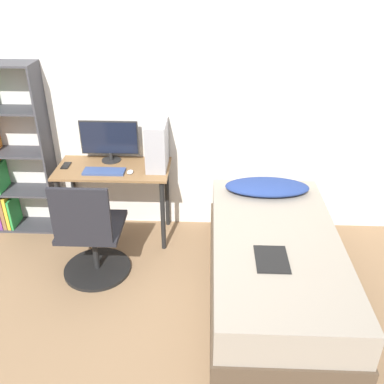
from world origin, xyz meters
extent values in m
plane|color=#846647|center=(0.00, 0.00, 0.00)|extent=(14.00, 14.00, 0.00)
cube|color=silver|center=(0.00, 1.49, 1.25)|extent=(8.00, 0.05, 2.50)
cube|color=brown|center=(-0.29, 1.21, 0.74)|extent=(1.05, 0.52, 0.02)
cylinder|color=black|center=(-0.77, 1.00, 0.36)|extent=(0.04, 0.04, 0.73)
cylinder|color=black|center=(0.18, 1.00, 0.36)|extent=(0.04, 0.04, 0.73)
cylinder|color=black|center=(-0.77, 1.42, 0.36)|extent=(0.04, 0.04, 0.73)
cylinder|color=black|center=(0.18, 1.42, 0.36)|extent=(0.04, 0.04, 0.73)
cube|color=#38383D|center=(-0.93, 1.32, 0.84)|extent=(0.02, 0.29, 1.67)
cube|color=#38383D|center=(-1.23, 1.32, 0.01)|extent=(0.59, 0.29, 0.02)
cube|color=#38383D|center=(-1.23, 1.32, 0.42)|extent=(0.59, 0.29, 0.02)
cube|color=#38383D|center=(-1.23, 1.32, 0.84)|extent=(0.59, 0.29, 0.02)
cube|color=#38383D|center=(-1.23, 1.32, 1.25)|extent=(0.59, 0.29, 0.02)
cube|color=#7A338E|center=(-1.50, 1.32, 0.15)|extent=(0.03, 0.24, 0.26)
cube|color=brown|center=(-1.46, 1.32, 0.19)|extent=(0.04, 0.24, 0.35)
cube|color=gold|center=(-1.42, 1.32, 0.20)|extent=(0.03, 0.24, 0.35)
cube|color=green|center=(-1.39, 1.32, 0.18)|extent=(0.02, 0.24, 0.32)
cube|color=green|center=(-1.43, 1.32, 0.57)|extent=(0.03, 0.24, 0.28)
cylinder|color=black|center=(-0.38, 0.64, 0.01)|extent=(0.59, 0.59, 0.03)
cylinder|color=black|center=(-0.38, 0.64, 0.24)|extent=(0.05, 0.05, 0.41)
cube|color=black|center=(-0.38, 0.64, 0.46)|extent=(0.51, 0.51, 0.04)
cube|color=black|center=(-0.38, 0.40, 0.72)|extent=(0.46, 0.04, 0.48)
cube|color=#4C3D2D|center=(1.14, 0.46, 0.12)|extent=(1.03, 2.02, 0.23)
cube|color=gray|center=(1.14, 0.46, 0.38)|extent=(1.00, 1.98, 0.29)
ellipsoid|color=navy|center=(1.14, 1.21, 0.58)|extent=(0.78, 0.36, 0.11)
cube|color=black|center=(1.07, 0.18, 0.53)|extent=(0.24, 0.32, 0.01)
cylinder|color=black|center=(-0.34, 1.36, 0.75)|extent=(0.18, 0.18, 0.01)
cylinder|color=black|center=(-0.34, 1.36, 0.79)|extent=(0.04, 0.04, 0.07)
cube|color=black|center=(-0.34, 1.37, 0.98)|extent=(0.55, 0.01, 0.33)
cube|color=black|center=(-0.34, 1.36, 0.98)|extent=(0.52, 0.01, 0.30)
cube|color=#33477A|center=(-0.35, 1.10, 0.76)|extent=(0.38, 0.15, 0.02)
cube|color=#99999E|center=(0.12, 1.26, 0.96)|extent=(0.18, 0.38, 0.43)
ellipsoid|color=silver|center=(-0.11, 1.10, 0.76)|extent=(0.06, 0.09, 0.02)
cube|color=black|center=(-0.74, 1.22, 0.75)|extent=(0.07, 0.14, 0.01)
camera|label=1|loc=(0.59, -2.33, 2.47)|focal=40.00mm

